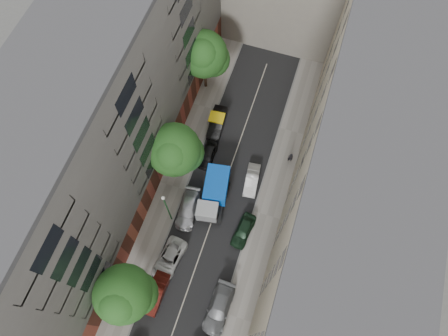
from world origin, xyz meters
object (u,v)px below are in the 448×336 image
at_px(car_right_3, 252,180).
at_px(tree_near, 124,296).
at_px(tarp_truck, 214,193).
at_px(car_left_3, 188,209).
at_px(car_left_5, 217,123).
at_px(tree_mid, 175,151).
at_px(car_left_4, 208,155).
at_px(lamp_post, 167,207).
at_px(car_left_1, 156,293).
at_px(tree_far, 204,56).
at_px(pedestrian, 290,157).
at_px(car_right_2, 243,231).
at_px(car_right_1, 219,308).
at_px(car_left_2, 169,259).

relative_size(car_right_3, tree_near, 0.49).
relative_size(tarp_truck, car_left_3, 1.30).
height_order(car_left_5, tree_mid, tree_mid).
bearing_deg(car_left_3, car_left_4, 85.28).
bearing_deg(lamp_post, tree_near, -91.92).
distance_m(car_left_1, car_left_4, 16.10).
xyz_separation_m(tarp_truck, car_left_4, (-2.28, 4.53, -0.87)).
relative_size(car_left_4, tree_far, 0.43).
bearing_deg(tree_near, pedestrian, 61.64).
bearing_deg(lamp_post, car_left_5, 85.66).
height_order(car_left_1, tree_mid, tree_mid).
bearing_deg(tree_near, car_left_4, 84.66).
distance_m(car_right_3, tree_near, 18.18).
bearing_deg(car_right_2, car_left_5, 127.70).
relative_size(car_left_3, tree_near, 0.60).
distance_m(car_right_1, car_right_2, 8.20).
distance_m(car_right_3, tree_far, 14.97).
height_order(car_left_2, car_right_2, car_right_2).
bearing_deg(car_right_1, car_left_4, 113.86).
xyz_separation_m(car_left_1, tree_far, (-3.50, 25.29, 5.24)).
bearing_deg(pedestrian, tree_mid, 14.71).
distance_m(car_left_2, car_right_2, 8.25).
distance_m(car_left_1, car_right_3, 15.68).
bearing_deg(car_left_2, car_right_1, -17.78).
bearing_deg(car_left_3, lamp_post, -139.80).
bearing_deg(tarp_truck, car_right_1, -78.48).
bearing_deg(car_left_5, car_left_4, -89.86).
height_order(tree_near, pedestrian, tree_near).
height_order(tree_near, tree_far, tree_far).
bearing_deg(tarp_truck, car_left_1, -110.21).
bearing_deg(car_right_2, car_left_2, -133.74).
distance_m(car_left_4, lamp_post, 9.22).
height_order(car_left_2, car_left_4, car_left_2).
distance_m(car_left_2, tree_near, 7.02).
xyz_separation_m(tarp_truck, car_right_2, (4.20, -2.76, -0.84)).
relative_size(car_left_1, car_right_1, 0.84).
bearing_deg(car_right_3, car_left_3, -142.36).
distance_m(tree_near, tree_far, 26.68).
distance_m(car_left_4, pedestrian, 9.40).
xyz_separation_m(car_left_1, car_right_3, (5.60, 14.65, -0.06)).
bearing_deg(car_left_2, car_left_1, -82.66).
xyz_separation_m(car_left_3, tree_mid, (-2.62, 4.19, 4.40)).
xyz_separation_m(car_left_1, car_right_2, (6.40, 8.80, -0.03)).
bearing_deg(tree_near, tree_mid, 93.56).
xyz_separation_m(car_left_5, tree_near, (-1.26, -21.72, 4.60)).
bearing_deg(car_left_3, car_left_5, 86.90).
height_order(car_right_2, tree_mid, tree_mid).
xyz_separation_m(tree_mid, lamp_post, (1.22, -5.61, -0.72)).
bearing_deg(tree_mid, car_left_4, 46.82).
bearing_deg(car_right_2, tree_mid, 160.22).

